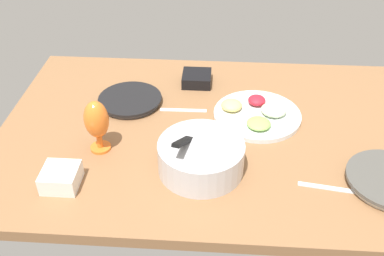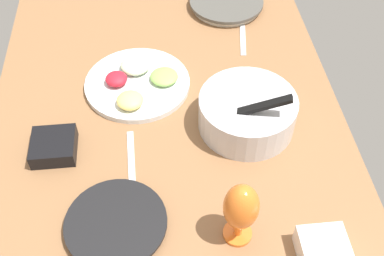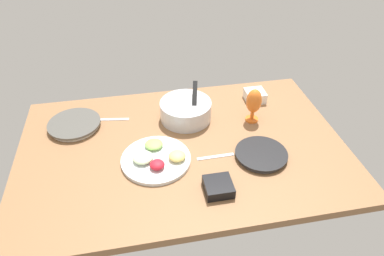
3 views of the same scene
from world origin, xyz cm
name	(u,v)px [view 3 (image 3 of 3)]	position (x,y,z in cm)	size (l,w,h in cm)	color
ground_plane	(183,149)	(0.00, 0.00, -2.00)	(160.00, 104.00, 4.00)	#8C603D
dinner_plate_left	(74,125)	(-53.45, 25.56, 1.57)	(27.29, 27.29, 3.02)	silver
dinner_plate_right	(261,154)	(35.38, -14.78, 1.33)	(24.91, 24.91, 2.55)	#4C4C51
mixing_bowl	(186,110)	(5.58, 22.38, 5.56)	(27.54, 27.54, 17.42)	silver
fruit_platter	(156,158)	(-13.95, -8.35, 1.67)	(32.71, 32.71, 5.23)	silver
hurricane_glass_orange	(254,102)	(40.38, 14.14, 11.54)	(8.19, 8.19, 19.13)	orange
square_bowl_black	(218,186)	(10.11, -31.72, 2.58)	(11.90, 11.90, 4.64)	black
square_bowl_white	(255,95)	(48.18, 32.48, 3.34)	(11.00, 11.00, 6.01)	white
fork_by_left_plate	(112,119)	(-33.97, 28.50, 0.30)	(18.00, 1.80, 0.60)	silver
fork_by_right_plate	(215,156)	(14.05, -10.93, 0.30)	(18.00, 1.80, 0.60)	silver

